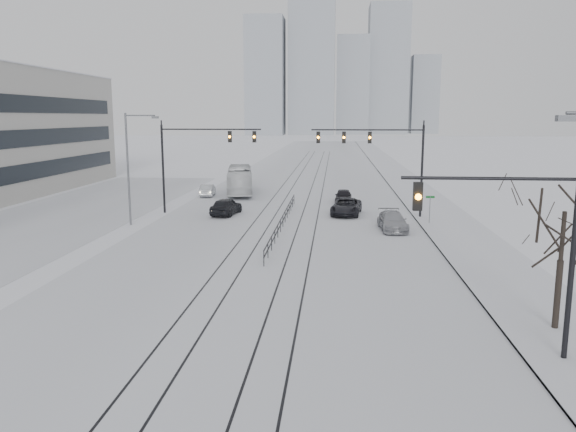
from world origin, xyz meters
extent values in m
cube|color=silver|center=(0.00, 60.00, 0.01)|extent=(22.00, 260.00, 0.02)
cube|color=silver|center=(13.50, 60.00, 0.08)|extent=(5.00, 260.00, 0.16)
cube|color=gray|center=(11.05, 60.00, 0.06)|extent=(0.10, 260.00, 0.12)
cube|color=silver|center=(-20.00, 35.00, 0.01)|extent=(14.00, 60.00, 0.03)
cube|color=black|center=(-2.60, 40.00, 0.02)|extent=(0.10, 180.00, 0.01)
cube|color=black|center=(-1.20, 40.00, 0.02)|extent=(0.10, 180.00, 0.01)
cube|color=black|center=(1.20, 40.00, 0.02)|extent=(0.10, 180.00, 0.01)
cube|color=black|center=(2.60, 40.00, 0.02)|extent=(0.10, 180.00, 0.01)
cube|color=#8E949C|center=(-30.00, 260.00, 27.50)|extent=(18.00, 18.00, 55.00)
cube|color=#8E949C|center=(-8.00, 268.00, 36.00)|extent=(22.00, 22.00, 72.00)
cube|color=#8E949C|center=(12.00, 276.00, 24.00)|extent=(16.00, 16.00, 48.00)
cube|color=#8E949C|center=(30.00, 284.00, 32.00)|extent=(20.00, 20.00, 64.00)
cube|color=#8E949C|center=(50.00, 292.00, 20.00)|extent=(14.00, 14.00, 40.00)
cylinder|color=black|center=(12.40, 6.00, 3.50)|extent=(0.20, 0.20, 7.00)
cylinder|color=black|center=(9.40, 6.00, 6.60)|extent=(6.00, 0.12, 0.12)
cube|color=black|center=(7.00, 6.00, 5.95)|extent=(0.32, 0.24, 1.00)
sphere|color=orange|center=(7.00, 5.86, 5.95)|extent=(0.22, 0.22, 0.22)
cylinder|color=black|center=(11.50, 35.00, 4.00)|extent=(0.20, 0.20, 8.00)
cylinder|color=black|center=(6.75, 35.00, 7.60)|extent=(9.50, 0.12, 0.12)
cube|color=black|center=(2.60, 35.00, 6.95)|extent=(0.32, 0.24, 1.00)
sphere|color=orange|center=(2.60, 34.86, 6.95)|extent=(0.22, 0.22, 0.22)
cube|color=black|center=(4.80, 35.00, 6.95)|extent=(0.32, 0.24, 1.00)
sphere|color=orange|center=(4.80, 34.86, 6.95)|extent=(0.22, 0.22, 0.22)
cube|color=black|center=(7.00, 35.00, 6.95)|extent=(0.32, 0.24, 1.00)
sphere|color=orange|center=(7.00, 34.86, 6.95)|extent=(0.22, 0.22, 0.22)
cylinder|color=black|center=(-11.50, 36.00, 4.00)|extent=(0.20, 0.20, 8.00)
cylinder|color=black|center=(-7.00, 36.00, 7.60)|extent=(9.00, 0.12, 0.12)
cube|color=black|center=(-3.10, 36.00, 6.95)|extent=(0.32, 0.24, 1.00)
sphere|color=orange|center=(-3.10, 35.86, 6.95)|extent=(0.22, 0.22, 0.22)
cube|color=black|center=(-5.30, 36.00, 6.95)|extent=(0.32, 0.24, 1.00)
sphere|color=orange|center=(-5.30, 35.86, 6.95)|extent=(0.22, 0.22, 0.22)
cube|color=#595B60|center=(10.60, 3.00, 8.65)|extent=(0.50, 0.25, 0.18)
cylinder|color=#595B60|center=(-12.50, 30.00, 4.50)|extent=(0.16, 0.16, 9.00)
cylinder|color=#595B60|center=(-11.30, 30.00, 8.80)|extent=(2.40, 0.10, 0.10)
cube|color=#595B60|center=(-10.10, 30.00, 8.65)|extent=(0.50, 0.25, 0.18)
cylinder|color=black|center=(13.20, 9.00, 1.50)|extent=(0.26, 0.26, 3.00)
cylinder|color=black|center=(13.20, 9.00, 3.75)|extent=(0.18, 0.18, 2.50)
cube|color=black|center=(0.00, 30.00, 0.95)|extent=(0.06, 24.00, 0.06)
cube|color=black|center=(0.00, 30.00, 0.55)|extent=(0.06, 24.00, 0.06)
cylinder|color=#595B60|center=(11.80, 32.00, 1.20)|extent=(0.06, 0.06, 2.40)
cube|color=#0C4C19|center=(11.80, 32.00, 2.30)|extent=(0.70, 0.04, 0.18)
imported|color=black|center=(-5.61, 35.22, 0.78)|extent=(2.49, 4.78, 1.55)
imported|color=silver|center=(-10.00, 47.04, 0.66)|extent=(1.76, 4.09, 1.31)
imported|color=black|center=(5.14, 36.19, 0.74)|extent=(3.07, 5.55, 1.47)
imported|color=#9FA1A7|center=(8.59, 29.53, 0.70)|extent=(2.24, 4.96, 1.41)
imported|color=black|center=(4.96, 43.25, 0.70)|extent=(1.82, 4.17, 1.40)
imported|color=silver|center=(-6.75, 49.19, 1.56)|extent=(4.39, 11.46, 3.12)
camera|label=1|loc=(4.12, -13.74, 8.69)|focal=35.00mm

